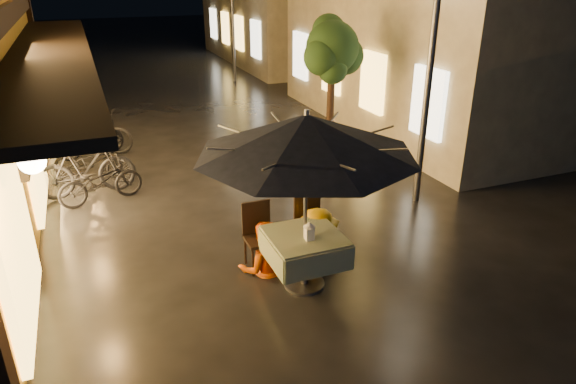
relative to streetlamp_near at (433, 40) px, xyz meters
name	(u,v)px	position (x,y,z in m)	size (l,w,h in m)	color
ground	(314,291)	(-3.00, -2.00, -2.92)	(90.00, 90.00, 0.00)	black
street_tree	(333,51)	(-0.59, 2.51, -0.50)	(1.43, 1.20, 3.15)	black
streetlamp_near	(433,40)	(0.00, 0.00, 0.00)	(0.36, 0.36, 4.23)	#59595E
streetlamp_far	(232,1)	(0.00, 12.00, 0.00)	(0.36, 0.36, 4.23)	#59595E
cafe_table	(305,247)	(-3.06, -1.80, -2.33)	(0.99, 0.99, 0.78)	#59595E
patio_umbrella	(306,135)	(-3.06, -1.80, -0.77)	(2.81, 2.81, 2.46)	#59595E
cafe_chair_left	(259,232)	(-3.46, -1.07, -2.38)	(0.42, 0.42, 0.97)	black
cafe_chair_right	(310,222)	(-2.66, -1.07, -2.38)	(0.42, 0.42, 0.97)	black
table_lantern	(309,230)	(-3.06, -1.94, -2.00)	(0.16, 0.16, 0.25)	white
person_orange	(262,224)	(-3.46, -1.22, -2.18)	(0.72, 0.56, 1.48)	#E15200
person_yellow	(318,211)	(-2.64, -1.30, -2.09)	(1.06, 0.61, 1.65)	#DDA000
bicycle_0	(100,182)	(-5.46, 2.11, -2.51)	(0.53, 1.53, 0.81)	black
bicycle_1	(86,168)	(-5.67, 2.55, -2.37)	(0.51, 1.82, 1.09)	black
bicycle_2	(92,162)	(-5.54, 3.23, -2.49)	(0.56, 1.62, 0.85)	black
bicycle_3	(90,138)	(-5.52, 4.80, -2.45)	(0.44, 1.55, 0.93)	black
bicycle_4	(91,133)	(-5.48, 5.06, -2.42)	(0.66, 1.90, 1.00)	black
bicycle_5	(76,120)	(-5.77, 6.40, -2.43)	(0.46, 1.61, 0.97)	black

